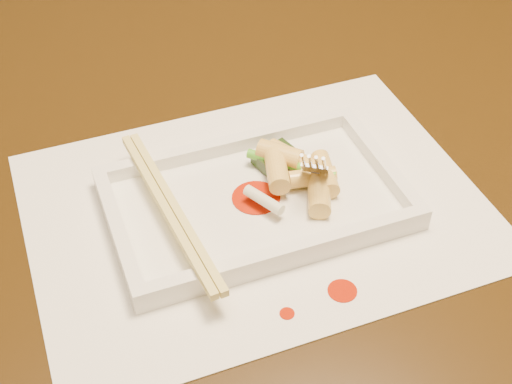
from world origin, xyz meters
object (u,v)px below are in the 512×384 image
object	(u,v)px
fork	(324,105)
plate_base	(256,203)
table	(225,235)
placemat	(256,207)
chopstick_a	(165,209)

from	to	relation	value
fork	plate_base	bearing A→B (deg)	-165.58
table	placemat	size ratio (longest dim) A/B	3.50
chopstick_a	table	bearing A→B (deg)	43.32
placemat	chopstick_a	world-z (taller)	chopstick_a
table	plate_base	size ratio (longest dim) A/B	5.38
table	chopstick_a	distance (m)	0.16
placemat	plate_base	world-z (taller)	plate_base
placemat	chopstick_a	bearing A→B (deg)	180.00
placemat	fork	distance (m)	0.11
placemat	fork	size ratio (longest dim) A/B	2.86
table	placemat	bearing A→B (deg)	-83.01
chopstick_a	plate_base	bearing A→B (deg)	0.00
placemat	chopstick_a	size ratio (longest dim) A/B	1.91
plate_base	table	bearing A→B (deg)	96.99
table	plate_base	distance (m)	0.13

